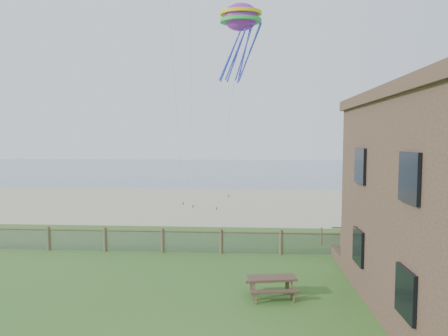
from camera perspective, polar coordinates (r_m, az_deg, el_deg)
The scene contains 6 objects.
ground at distance 15.02m, azimuth -2.11°, elevation -18.46°, with size 160.00×160.00×0.00m, color #326221.
sand_beach at distance 36.28m, azimuth 1.40°, elevation -5.03°, with size 72.00×20.00×0.02m, color #BEB589.
ocean at distance 80.02m, azimuth 2.64°, elevation -0.03°, with size 160.00×68.00×0.02m, color slate.
chainlink_fence at distance 20.52m, azimuth -0.40°, elevation -10.61°, with size 36.20×0.20×1.25m, color #4D402B, non-canonical shape.
picnic_table at distance 15.29m, azimuth 6.81°, elevation -16.57°, with size 1.75×1.32×0.74m, color brown, non-canonical shape.
octopus_kite at distance 30.06m, azimuth 2.41°, elevation 17.84°, with size 3.00×2.12×6.17m, color #F4264C, non-canonical shape.
Camera 1 is at (1.41, -13.80, 5.76)m, focal length 32.00 mm.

